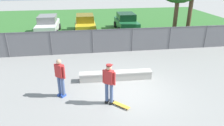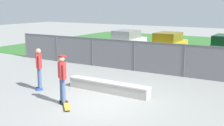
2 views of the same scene
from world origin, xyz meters
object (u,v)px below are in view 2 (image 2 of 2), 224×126
at_px(skateboarder, 62,77).
at_px(car_yellow, 167,44).
at_px(car_white, 126,41).
at_px(bystander, 39,67).
at_px(concrete_ledge, 108,87).
at_px(skateboard, 67,107).

relative_size(skateboarder, car_yellow, 0.44).
height_order(car_white, bystander, bystander).
bearing_deg(concrete_ledge, bystander, -155.48).
bearing_deg(bystander, car_yellow, 82.94).
xyz_separation_m(concrete_ledge, car_white, (-4.78, 10.30, 0.61)).
distance_m(concrete_ledge, car_white, 11.37).
xyz_separation_m(car_white, car_yellow, (3.48, -0.05, 0.00)).
height_order(skateboard, car_yellow, car_yellow).
xyz_separation_m(car_yellow, bystander, (-1.42, -11.49, 0.17)).
bearing_deg(bystander, skateboarder, -23.72).
bearing_deg(bystander, skateboard, -26.21).
bearing_deg(skateboarder, skateboard, -35.88).
bearing_deg(concrete_ledge, skateboarder, -106.66).
relative_size(skateboarder, skateboard, 2.59).
bearing_deg(skateboard, car_yellow, 95.06).
bearing_deg(concrete_ledge, skateboard, -93.89).
height_order(concrete_ledge, skateboarder, skateboarder).
bearing_deg(car_yellow, bystander, -97.06).
bearing_deg(concrete_ledge, car_white, 114.88).
height_order(skateboard, car_white, car_white).
height_order(concrete_ledge, bystander, bystander).
relative_size(concrete_ledge, bystander, 2.12).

